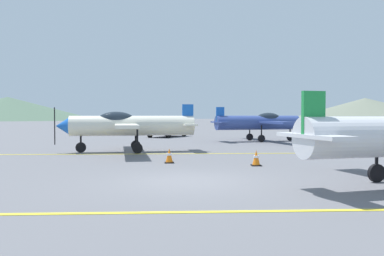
% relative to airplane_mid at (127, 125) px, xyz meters
% --- Properties ---
extents(ground_plane, '(400.00, 400.00, 0.00)m').
position_rel_airplane_mid_xyz_m(ground_plane, '(2.72, -9.34, -1.38)').
color(ground_plane, slate).
extents(apron_line_near, '(80.00, 0.16, 0.01)m').
position_rel_airplane_mid_xyz_m(apron_line_near, '(2.72, -13.01, -1.38)').
color(apron_line_near, yellow).
rests_on(apron_line_near, ground_plane).
extents(apron_line_far, '(80.00, 0.16, 0.01)m').
position_rel_airplane_mid_xyz_m(apron_line_far, '(2.72, -1.24, -1.38)').
color(apron_line_far, yellow).
rests_on(apron_line_far, ground_plane).
extents(airplane_mid, '(7.17, 8.22, 2.46)m').
position_rel_airplane_mid_xyz_m(airplane_mid, '(0.00, 0.00, 0.00)').
color(airplane_mid, silver).
rests_on(airplane_mid, ground_plane).
extents(airplane_far, '(7.19, 8.19, 2.46)m').
position_rel_airplane_mid_xyz_m(airplane_far, '(8.75, 8.00, 0.00)').
color(airplane_far, '#33478C').
rests_on(airplane_far, ground_plane).
extents(car_sedan, '(3.66, 4.63, 1.62)m').
position_rel_airplane_mid_xyz_m(car_sedan, '(1.91, 14.23, -0.54)').
color(car_sedan, white).
rests_on(car_sedan, ground_plane).
extents(traffic_cone_front, '(0.36, 0.36, 0.59)m').
position_rel_airplane_mid_xyz_m(traffic_cone_front, '(5.42, -5.98, -1.10)').
color(traffic_cone_front, black).
rests_on(traffic_cone_front, ground_plane).
extents(traffic_cone_side, '(0.36, 0.36, 0.59)m').
position_rel_airplane_mid_xyz_m(traffic_cone_side, '(2.18, -4.95, -1.10)').
color(traffic_cone_side, black).
rests_on(traffic_cone_side, ground_plane).
extents(hill_left, '(66.30, 66.30, 8.79)m').
position_rel_airplane_mid_xyz_m(hill_left, '(-59.55, 133.81, 3.01)').
color(hill_left, '#4C6651').
rests_on(hill_left, ground_plane).
extents(hill_centerleft, '(59.48, 59.48, 8.32)m').
position_rel_airplane_mid_xyz_m(hill_centerleft, '(74.45, 125.85, 2.78)').
color(hill_centerleft, slate).
rests_on(hill_centerleft, ground_plane).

